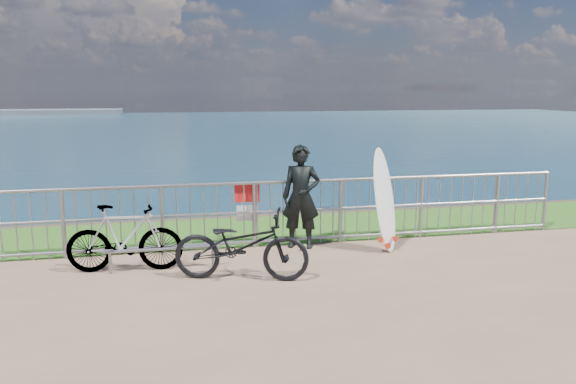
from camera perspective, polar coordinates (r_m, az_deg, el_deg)
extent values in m
plane|color=#275818|center=(10.64, -1.66, -3.80)|extent=(120.00, 120.00, 0.00)
cube|color=brown|center=(12.59, -2.62, -13.60)|extent=(120.00, 0.30, 5.00)
plane|color=navy|center=(97.75, -11.07, 5.84)|extent=(260.00, 260.00, 0.00)
cylinder|color=gray|center=(9.36, -0.47, 1.04)|extent=(10.00, 0.06, 0.06)
cylinder|color=gray|center=(9.45, -0.46, -1.92)|extent=(10.00, 0.05, 0.05)
cylinder|color=gray|center=(9.57, -0.46, -4.87)|extent=(10.00, 0.05, 0.05)
cylinder|color=gray|center=(9.42, -21.83, -3.07)|extent=(0.06, 0.06, 1.10)
cylinder|color=gray|center=(9.28, -12.66, -2.77)|extent=(0.06, 0.06, 1.10)
cylinder|color=gray|center=(9.38, -3.46, -2.38)|extent=(0.06, 0.06, 1.10)
cylinder|color=gray|center=(9.71, 5.33, -1.96)|extent=(0.06, 0.06, 1.10)
cylinder|color=gray|center=(10.25, 13.36, -1.54)|extent=(0.06, 0.06, 1.10)
cylinder|color=gray|center=(10.98, 20.45, -1.13)|extent=(0.06, 0.06, 1.10)
cylinder|color=gray|center=(11.54, 24.65, -0.89)|extent=(0.06, 0.06, 1.10)
cube|color=red|center=(9.34, -4.18, -0.12)|extent=(0.42, 0.02, 0.30)
cube|color=white|center=(9.34, -4.17, -0.13)|extent=(0.38, 0.01, 0.08)
cube|color=white|center=(9.41, -4.15, -2.15)|extent=(0.36, 0.02, 0.26)
imported|color=black|center=(9.31, 1.34, -0.49)|extent=(0.73, 0.60, 1.72)
ellipsoid|color=white|center=(9.26, 9.78, -0.76)|extent=(0.58, 0.56, 1.71)
cone|color=red|center=(9.24, 9.19, -4.67)|extent=(0.10, 0.19, 0.10)
cone|color=red|center=(9.34, 10.68, -4.56)|extent=(0.10, 0.19, 0.10)
cone|color=red|center=(9.32, 9.92, -5.27)|extent=(0.10, 0.19, 0.10)
imported|color=black|center=(7.84, -4.77, -5.41)|extent=(1.99, 1.18, 0.99)
imported|color=black|center=(8.49, -16.26, -4.52)|extent=(1.70, 0.62, 1.00)
cylinder|color=gray|center=(8.44, -12.67, -5.68)|extent=(1.67, 0.05, 0.05)
cylinder|color=gray|center=(8.53, -17.61, -6.89)|extent=(0.04, 0.04, 0.32)
cylinder|color=gray|center=(8.50, -7.64, -6.52)|extent=(0.04, 0.04, 0.32)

